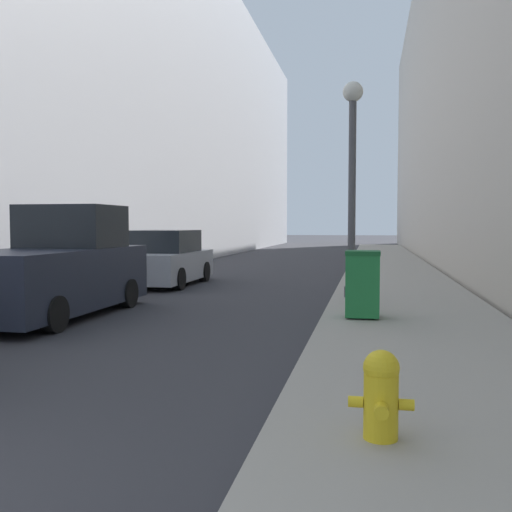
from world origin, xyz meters
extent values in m
cube|color=#9E998E|center=(4.94, 18.00, 0.07)|extent=(3.39, 60.00, 0.15)
cube|color=#BCBCC1|center=(-10.29, 26.00, 8.27)|extent=(12.00, 60.00, 16.55)
cylinder|color=yellow|center=(4.21, 2.40, 0.41)|extent=(0.27, 0.27, 0.52)
sphere|color=yellow|center=(4.21, 2.40, 0.72)|extent=(0.29, 0.29, 0.29)
cylinder|color=yellow|center=(4.21, 2.40, 0.80)|extent=(0.08, 0.08, 0.06)
cylinder|color=yellow|center=(4.21, 2.20, 0.43)|extent=(0.11, 0.12, 0.11)
cylinder|color=yellow|center=(4.01, 2.40, 0.43)|extent=(0.12, 0.09, 0.09)
cylinder|color=yellow|center=(4.41, 2.40, 0.43)|extent=(0.12, 0.09, 0.09)
cube|color=#1E7538|center=(3.99, 8.38, 0.74)|extent=(0.60, 0.61, 1.12)
cube|color=#16572A|center=(3.99, 8.38, 1.34)|extent=(0.62, 0.63, 0.08)
cylinder|color=black|center=(3.73, 8.64, 0.23)|extent=(0.05, 0.16, 0.16)
cylinder|color=black|center=(4.24, 8.64, 0.23)|extent=(0.05, 0.16, 0.16)
cylinder|color=#4C4C51|center=(3.69, 11.35, 0.27)|extent=(0.33, 0.33, 0.25)
cylinder|color=#4C4C51|center=(3.69, 11.35, 2.44)|extent=(0.17, 0.17, 4.58)
sphere|color=silver|center=(3.69, 11.35, 4.92)|extent=(0.47, 0.47, 0.47)
cube|color=#232838|center=(-2.14, 8.15, 0.77)|extent=(2.06, 4.90, 1.19)
cube|color=black|center=(-2.14, 9.01, 1.81)|extent=(1.89, 1.57, 0.90)
cylinder|color=black|center=(-3.09, 9.67, 0.32)|extent=(0.24, 0.64, 0.64)
cylinder|color=black|center=(-1.18, 9.67, 0.32)|extent=(0.24, 0.64, 0.64)
cylinder|color=black|center=(-1.18, 6.63, 0.32)|extent=(0.24, 0.64, 0.64)
cube|color=#A3A8B2|center=(-2.03, 14.43, 0.59)|extent=(1.81, 4.23, 0.86)
cube|color=#1E2328|center=(-2.03, 14.43, 1.35)|extent=(1.59, 2.20, 0.67)
cylinder|color=black|center=(-2.86, 15.70, 0.32)|extent=(0.24, 0.64, 0.64)
cylinder|color=black|center=(-1.20, 15.70, 0.32)|extent=(0.24, 0.64, 0.64)
cylinder|color=black|center=(-2.86, 13.16, 0.32)|extent=(0.24, 0.64, 0.64)
cylinder|color=black|center=(-1.20, 13.16, 0.32)|extent=(0.24, 0.64, 0.64)
camera|label=1|loc=(4.11, -2.16, 1.85)|focal=40.00mm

